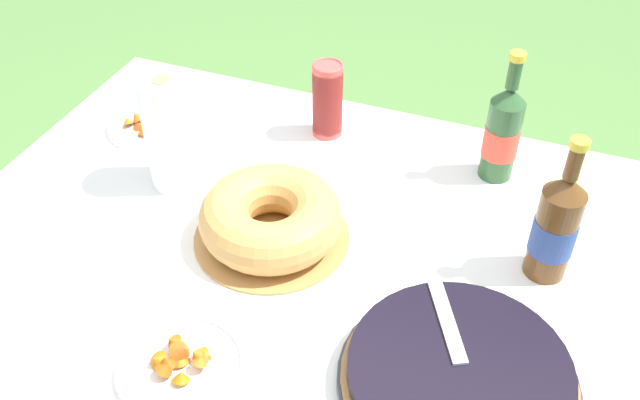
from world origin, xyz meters
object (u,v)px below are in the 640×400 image
(snack_plate_near, at_px, (180,365))
(cup_stack, at_px, (327,100))
(bundt_cake, at_px, (271,218))
(berry_tart, at_px, (458,376))
(cider_bottle_green, at_px, (502,133))
(cider_bottle_amber, at_px, (556,227))
(paper_towel_roll, at_px, (170,133))
(serving_knife, at_px, (466,378))
(snack_plate_left, at_px, (150,123))

(snack_plate_near, bearing_deg, cup_stack, 91.22)
(bundt_cake, relative_size, snack_plate_near, 1.43)
(berry_tart, relative_size, cup_stack, 2.12)
(cider_bottle_green, distance_m, cider_bottle_amber, 0.31)
(cider_bottle_amber, distance_m, paper_towel_roll, 0.81)
(serving_knife, height_order, snack_plate_near, serving_knife)
(bundt_cake, bearing_deg, cider_bottle_amber, 11.35)
(berry_tart, height_order, bundt_cake, bundt_cake)
(cup_stack, bearing_deg, snack_plate_near, -88.78)
(paper_towel_roll, bearing_deg, cup_stack, 50.06)
(serving_knife, distance_m, cider_bottle_amber, 0.36)
(bundt_cake, distance_m, snack_plate_near, 0.36)
(berry_tart, relative_size, cider_bottle_green, 1.30)
(serving_knife, height_order, paper_towel_roll, paper_towel_roll)
(serving_knife, distance_m, cup_stack, 0.79)
(bundt_cake, height_order, snack_plate_left, bundt_cake)
(bundt_cake, xyz_separation_m, cup_stack, (-0.03, 0.39, 0.04))
(paper_towel_roll, bearing_deg, cider_bottle_green, 22.97)
(bundt_cake, xyz_separation_m, snack_plate_left, (-0.45, 0.26, -0.04))
(berry_tart, distance_m, bundt_cake, 0.49)
(bundt_cake, height_order, cider_bottle_amber, cider_bottle_amber)
(cup_stack, height_order, paper_towel_roll, paper_towel_roll)
(bundt_cake, bearing_deg, cup_stack, 93.96)
(cider_bottle_green, relative_size, snack_plate_left, 1.47)
(serving_knife, bearing_deg, cider_bottle_green, -21.92)
(cup_stack, bearing_deg, bundt_cake, -86.04)
(cup_stack, height_order, snack_plate_near, cup_stack)
(snack_plate_near, bearing_deg, cider_bottle_amber, 40.31)
(cider_bottle_amber, bearing_deg, snack_plate_left, 171.16)
(cider_bottle_amber, bearing_deg, serving_knife, -103.61)
(cider_bottle_green, distance_m, snack_plate_near, 0.84)
(bundt_cake, xyz_separation_m, cider_bottle_green, (0.39, 0.38, 0.06))
(snack_plate_left, distance_m, paper_towel_roll, 0.26)
(paper_towel_roll, bearing_deg, snack_plate_near, -59.54)
(bundt_cake, relative_size, cider_bottle_green, 1.03)
(cider_bottle_amber, height_order, paper_towel_roll, cider_bottle_amber)
(berry_tart, relative_size, snack_plate_near, 1.80)
(cider_bottle_green, distance_m, snack_plate_left, 0.85)
(bundt_cake, distance_m, cider_bottle_amber, 0.55)
(paper_towel_roll, bearing_deg, serving_knife, -25.22)
(snack_plate_near, xyz_separation_m, snack_plate_left, (-0.43, 0.61, 0.00))
(berry_tart, bearing_deg, cider_bottle_green, 94.53)
(snack_plate_left, bearing_deg, serving_knife, -29.40)
(cider_bottle_amber, bearing_deg, snack_plate_near, -139.69)
(berry_tart, height_order, cider_bottle_amber, cider_bottle_amber)
(berry_tart, distance_m, snack_plate_near, 0.46)
(berry_tart, distance_m, cider_bottle_green, 0.60)
(bundt_cake, height_order, snack_plate_near, bundt_cake)
(cup_stack, xyz_separation_m, cider_bottle_green, (0.41, -0.02, 0.02))
(serving_knife, distance_m, bundt_cake, 0.51)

